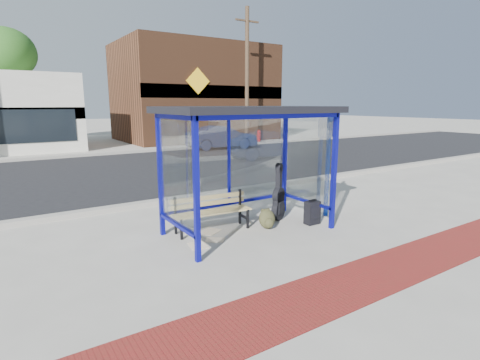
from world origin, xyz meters
TOP-DOWN VIEW (x-y plane):
  - ground at (0.00, 0.00)m, footprint 120.00×120.00m
  - brick_paver_strip at (0.00, -2.60)m, footprint 60.00×1.00m
  - curb_near at (0.00, 2.90)m, footprint 60.00×0.25m
  - street_asphalt at (0.00, 8.00)m, footprint 60.00×10.00m
  - curb_far at (0.00, 13.10)m, footprint 60.00×0.25m
  - far_sidewalk at (0.00, 15.00)m, footprint 60.00×4.00m
  - bus_shelter at (0.00, 0.07)m, footprint 3.30×1.80m
  - storefront_brown at (8.00, 18.49)m, footprint 10.00×7.08m
  - tree_mid at (-3.00, 22.00)m, footprint 3.60×3.60m
  - tree_right at (12.50, 22.00)m, footprint 3.60×3.60m
  - utility_pole_east at (9.00, 13.40)m, footprint 1.60×0.24m
  - bench at (-0.59, 0.45)m, footprint 1.59×0.52m
  - guitar_bag at (0.93, 0.25)m, footprint 0.44×0.29m
  - suitcase at (1.35, -0.35)m, footprint 0.31×0.21m
  - backpack at (0.40, -0.07)m, footprint 0.39×0.36m
  - sign_post at (2.04, -0.07)m, footprint 0.13×0.29m
  - newspaper_a at (-1.19, -0.15)m, footprint 0.37×0.43m
  - newspaper_b at (-0.81, -0.07)m, footprint 0.43×0.42m
  - newspaper_c at (-0.67, 0.40)m, footprint 0.52×0.49m
  - parked_car at (6.48, 12.18)m, footprint 4.01×1.74m
  - fire_hydrant at (10.38, 14.03)m, footprint 0.36×0.24m

SIDE VIEW (x-z plane):
  - ground at x=0.00m, z-range 0.00..0.00m
  - street_asphalt at x=0.00m, z-range 0.00..0.00m
  - newspaper_b at x=-0.81m, z-range 0.00..0.01m
  - newspaper_a at x=-1.19m, z-range 0.00..0.01m
  - newspaper_c at x=-0.67m, z-range 0.00..0.01m
  - far_sidewalk at x=0.00m, z-range 0.00..0.01m
  - brick_paver_strip at x=0.00m, z-range 0.00..0.01m
  - curb_near at x=0.00m, z-range 0.00..0.12m
  - curb_far at x=0.00m, z-range 0.00..0.12m
  - backpack at x=0.40m, z-range -0.01..0.39m
  - suitcase at x=1.35m, z-range -0.02..0.51m
  - bench at x=-0.59m, z-range 0.05..0.79m
  - guitar_bag at x=0.93m, z-range -0.16..1.02m
  - fire_hydrant at x=10.38m, z-range 0.03..0.83m
  - parked_car at x=6.48m, z-range 0.00..1.28m
  - sign_post at x=2.04m, z-range 0.15..2.53m
  - bus_shelter at x=0.00m, z-range 0.86..3.28m
  - storefront_brown at x=8.00m, z-range 0.00..6.40m
  - utility_pole_east at x=9.00m, z-range 0.11..8.11m
  - tree_mid at x=-3.00m, z-range 1.94..8.97m
  - tree_right at x=12.50m, z-range 1.94..8.97m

